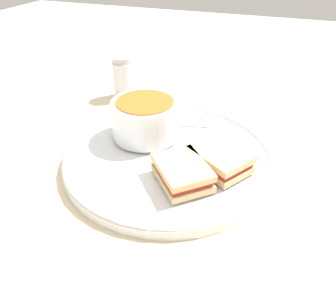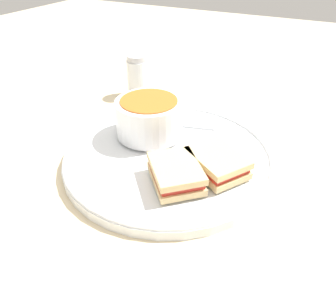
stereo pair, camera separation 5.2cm
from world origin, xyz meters
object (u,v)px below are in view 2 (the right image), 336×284
(soup_bowl, at_px, (149,117))
(sandwich_half_far, at_px, (217,163))
(spoon, at_px, (174,122))
(salt_shaker, at_px, (138,76))
(sandwich_half_near, at_px, (176,173))

(soup_bowl, height_order, sandwich_half_far, soup_bowl)
(spoon, xyz_separation_m, salt_shaker, (0.12, 0.15, 0.02))
(salt_shaker, bearing_deg, sandwich_half_far, -129.09)
(soup_bowl, height_order, salt_shaker, salt_shaker)
(sandwich_half_near, height_order, salt_shaker, salt_shaker)
(salt_shaker, bearing_deg, soup_bowl, -143.30)
(sandwich_half_near, bearing_deg, spoon, 26.81)
(sandwich_half_far, bearing_deg, salt_shaker, 50.91)
(soup_bowl, xyz_separation_m, spoon, (0.05, -0.02, -0.03))
(soup_bowl, relative_size, spoon, 1.12)
(soup_bowl, xyz_separation_m, sandwich_half_far, (-0.05, -0.14, -0.02))
(sandwich_half_near, bearing_deg, soup_bowl, 44.77)
(sandwich_half_far, bearing_deg, soup_bowl, 70.75)
(spoon, distance_m, salt_shaker, 0.19)
(soup_bowl, height_order, spoon, soup_bowl)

